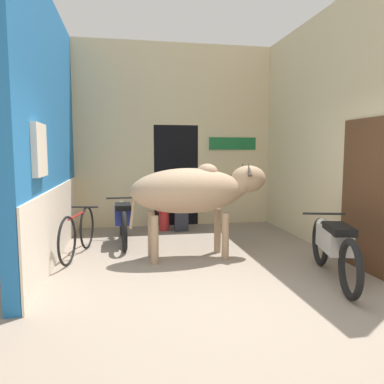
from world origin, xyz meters
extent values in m
plane|color=gray|center=(0.00, 0.00, 0.00)|extent=(30.00, 30.00, 0.00)
cube|color=#236BAD|center=(-2.24, 2.19, 1.98)|extent=(0.18, 4.38, 3.97)
cube|color=silver|center=(-2.14, 2.19, 0.56)|extent=(0.03, 4.38, 1.11)
cube|color=silver|center=(-2.12, 0.96, 1.67)|extent=(0.08, 0.56, 0.64)
cube|color=beige|center=(0.00, 4.47, 3.09)|extent=(4.31, 0.18, 1.75)
cube|color=beige|center=(-1.31, 4.47, 1.11)|extent=(1.68, 0.18, 2.22)
cube|color=beige|center=(1.33, 4.47, 1.11)|extent=(1.64, 0.18, 2.22)
cube|color=black|center=(0.02, 4.83, 1.11)|extent=(0.98, 0.90, 2.22)
cube|color=#196633|center=(1.30, 4.36, 1.82)|extent=(1.08, 0.03, 0.27)
cube|color=beige|center=(2.24, 2.19, 1.98)|extent=(0.18, 4.38, 3.97)
cube|color=#51331E|center=(2.14, 0.79, 1.05)|extent=(0.05, 1.00, 2.10)
ellipsoid|color=tan|center=(-0.17, 1.78, 1.05)|extent=(1.79, 0.83, 0.69)
ellipsoid|color=tan|center=(0.14, 1.80, 1.33)|extent=(0.34, 0.31, 0.25)
cylinder|color=tan|center=(0.64, 1.83, 1.11)|extent=(0.47, 0.35, 0.46)
ellipsoid|color=tan|center=(0.82, 1.84, 1.21)|extent=(0.59, 0.39, 0.42)
cylinder|color=tan|center=(-1.00, 1.73, 0.83)|extent=(0.14, 0.05, 0.64)
cylinder|color=tan|center=(0.36, 2.01, 0.36)|extent=(0.11, 0.11, 0.72)
cylinder|color=tan|center=(0.39, 1.61, 0.36)|extent=(0.11, 0.11, 0.72)
cylinder|color=tan|center=(-0.72, 1.95, 0.36)|extent=(0.11, 0.11, 0.72)
cylinder|color=tan|center=(-0.70, 1.55, 0.36)|extent=(0.11, 0.11, 0.72)
cone|color=#473D33|center=(0.76, 1.98, 1.37)|extent=(0.08, 0.16, 0.23)
cone|color=#473D33|center=(0.78, 1.69, 1.37)|extent=(0.08, 0.16, 0.23)
torus|color=black|center=(1.34, -0.15, 0.34)|extent=(0.25, 0.69, 0.69)
torus|color=black|center=(1.66, 1.08, 0.34)|extent=(0.25, 0.69, 0.69)
cube|color=#9E9993|center=(1.50, 0.46, 0.53)|extent=(0.45, 0.75, 0.28)
cube|color=black|center=(1.46, 0.28, 0.71)|extent=(0.39, 0.61, 0.09)
cylinder|color=black|center=(1.63, 0.94, 0.78)|extent=(0.57, 0.18, 0.03)
sphere|color=silver|center=(1.65, 1.03, 0.62)|extent=(0.15, 0.15, 0.15)
torus|color=black|center=(-1.14, 2.34, 0.34)|extent=(0.10, 0.67, 0.67)
torus|color=black|center=(-1.18, 3.51, 0.34)|extent=(0.10, 0.67, 0.67)
cube|color=navy|center=(-1.16, 2.92, 0.51)|extent=(0.30, 0.65, 0.28)
cube|color=black|center=(-1.15, 2.75, 0.69)|extent=(0.28, 0.52, 0.09)
cylinder|color=black|center=(-1.17, 3.38, 0.76)|extent=(0.58, 0.05, 0.03)
sphere|color=silver|center=(-1.18, 3.46, 0.61)|extent=(0.15, 0.15, 0.15)
torus|color=black|center=(-1.95, 1.70, 0.36)|extent=(0.18, 0.72, 0.72)
torus|color=black|center=(-1.76, 2.65, 0.36)|extent=(0.18, 0.72, 0.72)
cylinder|color=red|center=(-1.85, 2.18, 0.66)|extent=(0.19, 0.78, 0.03)
cylinder|color=black|center=(-1.78, 2.56, 0.72)|extent=(0.44, 0.12, 0.03)
cube|color=#282833|center=(0.03, 3.72, 0.22)|extent=(0.28, 0.14, 0.43)
cube|color=#282833|center=(0.03, 3.81, 0.48)|extent=(0.28, 0.32, 0.11)
cube|color=#386B42|center=(0.03, 3.88, 0.73)|extent=(0.40, 0.20, 0.49)
sphere|color=tan|center=(0.03, 3.88, 1.08)|extent=(0.20, 0.20, 0.20)
cylinder|color=red|center=(-0.31, 3.87, 0.20)|extent=(0.22, 0.22, 0.40)
cylinder|color=red|center=(-0.31, 3.87, 0.41)|extent=(0.31, 0.31, 0.04)
camera|label=1|loc=(-1.13, -3.82, 1.66)|focal=35.00mm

